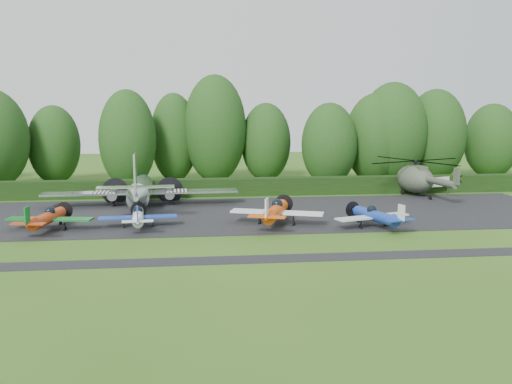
{
  "coord_description": "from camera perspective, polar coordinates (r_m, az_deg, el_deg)",
  "views": [
    {
      "loc": [
        -0.81,
        -42.65,
        10.24
      ],
      "look_at": [
        4.92,
        7.34,
        2.5
      ],
      "focal_mm": 40.0,
      "sensor_mm": 36.0,
      "label": 1
    }
  ],
  "objects": [
    {
      "name": "ground",
      "position": [
        43.87,
        -5.32,
        -4.79
      ],
      "size": [
        160.0,
        160.0,
        0.0
      ],
      "primitive_type": "plane",
      "color": "#305618",
      "rests_on": "ground"
    },
    {
      "name": "tree_7",
      "position": [
        80.48,
        17.46,
        5.43
      ],
      "size": [
        8.2,
        8.2,
        12.32
      ],
      "color": "black",
      "rests_on": "ground"
    },
    {
      "name": "tree_10",
      "position": [
        75.34,
        -4.12,
        6.3
      ],
      "size": [
        8.19,
        8.19,
        14.14
      ],
      "color": "black",
      "rests_on": "ground"
    },
    {
      "name": "tree_9",
      "position": [
        76.55,
        -8.2,
        5.39
      ],
      "size": [
        6.24,
        6.24,
        11.79
      ],
      "color": "black",
      "rests_on": "ground"
    },
    {
      "name": "taxiway_verge",
      "position": [
        38.06,
        -5.11,
        -6.89
      ],
      "size": [
        70.0,
        2.0,
        0.0
      ],
      "primitive_type": "cube",
      "color": "black",
      "rests_on": "ground"
    },
    {
      "name": "hedgerow",
      "position": [
        64.47,
        -5.73,
        -0.44
      ],
      "size": [
        90.0,
        1.6,
        2.0
      ],
      "primitive_type": "cube",
      "color": "black",
      "rests_on": "ground"
    },
    {
      "name": "tree_0",
      "position": [
        76.66,
        1.0,
        5.0
      ],
      "size": [
        6.66,
        6.66,
        10.49
      ],
      "color": "black",
      "rests_on": "ground"
    },
    {
      "name": "light_plane_orange",
      "position": [
        48.41,
        1.98,
        -1.93
      ],
      "size": [
        7.97,
        8.38,
        3.06
      ],
      "rotation": [
        0.0,
        0.0,
        0.33
      ],
      "color": "#E04C0D",
      "rests_on": "ground"
    },
    {
      "name": "tree_1",
      "position": [
        78.33,
        -19.54,
        4.46
      ],
      "size": [
        6.62,
        6.62,
        10.18
      ],
      "color": "black",
      "rests_on": "ground"
    },
    {
      "name": "light_plane_white",
      "position": [
        48.45,
        -11.71,
        -2.39
      ],
      "size": [
        6.47,
        6.8,
        2.48
      ],
      "rotation": [
        0.0,
        0.0,
        -0.08
      ],
      "color": "silver",
      "rests_on": "ground"
    },
    {
      "name": "tree_8",
      "position": [
        86.12,
        22.52,
        4.72
      ],
      "size": [
        7.49,
        7.49,
        10.4
      ],
      "color": "black",
      "rests_on": "ground"
    },
    {
      "name": "apron",
      "position": [
        53.64,
        -5.56,
        -2.3
      ],
      "size": [
        70.0,
        18.0,
        0.01
      ],
      "primitive_type": "cube",
      "color": "black",
      "rests_on": "ground"
    },
    {
      "name": "tree_3",
      "position": [
        72.0,
        -12.73,
        5.19
      ],
      "size": [
        7.0,
        7.0,
        12.11
      ],
      "color": "black",
      "rests_on": "ground"
    },
    {
      "name": "light_plane_blue",
      "position": [
        48.48,
        11.88,
        -2.34
      ],
      "size": [
        6.72,
        7.07,
        2.58
      ],
      "rotation": [
        0.0,
        0.0,
        -0.31
      ],
      "color": "navy",
      "rests_on": "ground"
    },
    {
      "name": "tree_4",
      "position": [
        76.21,
        11.8,
        5.26
      ],
      "size": [
        7.78,
        7.78,
        11.72
      ],
      "color": "black",
      "rests_on": "ground"
    },
    {
      "name": "sign_board",
      "position": [
        68.41,
        17.64,
        0.87
      ],
      "size": [
        3.58,
        0.13,
        2.01
      ],
      "rotation": [
        0.0,
        0.0,
        -0.3
      ],
      "color": "#3F3326",
      "rests_on": "ground"
    },
    {
      "name": "transport_plane",
      "position": [
        57.74,
        -11.47,
        0.11
      ],
      "size": [
        19.56,
        15.0,
        6.27
      ],
      "rotation": [
        0.0,
        0.0,
        -0.03
      ],
      "color": "silver",
      "rests_on": "ground"
    },
    {
      "name": "light_plane_red",
      "position": [
        49.3,
        -20.16,
        -2.45
      ],
      "size": [
        7.02,
        7.38,
        2.7
      ],
      "rotation": [
        0.0,
        0.0,
        0.18
      ],
      "color": "#B73510",
      "rests_on": "ground"
    },
    {
      "name": "tree_2",
      "position": [
        72.67,
        7.33,
        4.73
      ],
      "size": [
        7.02,
        7.02,
        10.5
      ],
      "color": "black",
      "rests_on": "ground"
    },
    {
      "name": "helicopter",
      "position": [
        67.01,
        15.65,
        1.51
      ],
      "size": [
        12.61,
        14.76,
        4.06
      ],
      "rotation": [
        0.0,
        0.0,
        -0.13
      ],
      "color": "#353E30",
      "rests_on": "ground"
    },
    {
      "name": "tree_12",
      "position": [
        77.13,
        13.5,
        5.78
      ],
      "size": [
        8.99,
        8.99,
        13.16
      ],
      "color": "black",
      "rests_on": "ground"
    }
  ]
}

